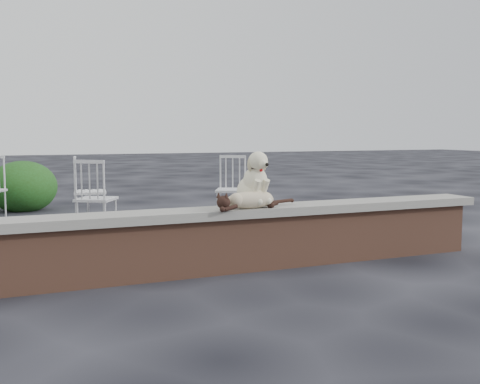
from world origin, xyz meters
name	(u,v)px	position (x,y,z in m)	size (l,w,h in m)	color
ground	(189,275)	(0.00, 0.00, 0.00)	(60.00, 60.00, 0.00)	black
brick_wall	(189,247)	(0.00, 0.00, 0.25)	(6.00, 0.30, 0.50)	brown
capstone	(189,215)	(0.00, 0.00, 0.54)	(6.20, 0.40, 0.08)	slate
dog	(251,178)	(0.63, 0.04, 0.84)	(0.34, 0.45, 0.52)	beige
cat	(250,199)	(0.55, -0.11, 0.67)	(1.04, 0.25, 0.18)	tan
chair_d	(232,189)	(1.49, 2.69, 0.47)	(0.56, 0.56, 0.94)	white
chair_e	(90,191)	(-0.41, 3.19, 0.47)	(0.56, 0.56, 0.94)	white
chair_c	(96,198)	(-0.46, 2.31, 0.47)	(0.56, 0.56, 0.94)	white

